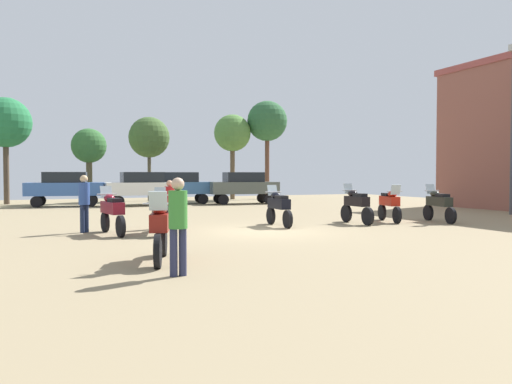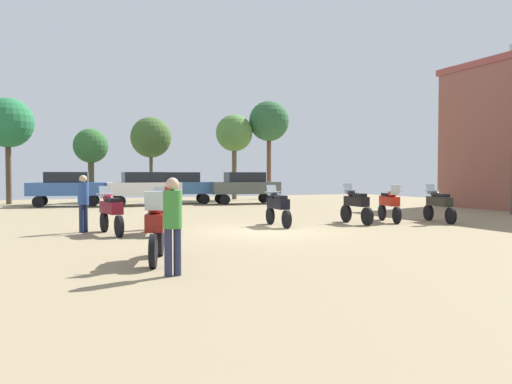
{
  "view_description": "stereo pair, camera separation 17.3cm",
  "coord_description": "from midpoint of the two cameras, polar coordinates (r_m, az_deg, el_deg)",
  "views": [
    {
      "loc": [
        -6.71,
        -14.88,
        1.85
      ],
      "look_at": [
        1.79,
        4.77,
        1.13
      ],
      "focal_mm": 35.45,
      "sensor_mm": 36.0,
      "label": 1
    },
    {
      "loc": [
        -6.55,
        -14.95,
        1.85
      ],
      "look_at": [
        1.79,
        4.77,
        1.13
      ],
      "focal_mm": 35.45,
      "sensor_mm": 36.0,
      "label": 2
    }
  ],
  "objects": [
    {
      "name": "tree_3",
      "position": [
        36.68,
        -12.1,
        6.02
      ],
      "size": [
        2.87,
        2.87,
        5.93
      ],
      "color": "brown",
      "rests_on": "ground"
    },
    {
      "name": "motorcycle_3",
      "position": [
        20.78,
        19.69,
        -1.24
      ],
      "size": [
        0.75,
        2.2,
        1.46
      ],
      "rotation": [
        0.0,
        0.0,
        -0.22
      ],
      "color": "black",
      "rests_on": "ground"
    },
    {
      "name": "tree_2",
      "position": [
        35.31,
        -26.55,
        6.96
      ],
      "size": [
        3.11,
        3.11,
        6.65
      ],
      "color": "brown",
      "rests_on": "ground"
    },
    {
      "name": "motorcycle_8",
      "position": [
        20.39,
        14.6,
        -1.24
      ],
      "size": [
        0.8,
        2.09,
        1.47
      ],
      "rotation": [
        0.0,
        0.0,
        2.86
      ],
      "color": "black",
      "rests_on": "ground"
    },
    {
      "name": "car_2",
      "position": [
        32.07,
        -1.59,
        0.75
      ],
      "size": [
        4.47,
        2.27,
        2.0
      ],
      "rotation": [
        0.0,
        0.0,
        1.46
      ],
      "color": "black",
      "rests_on": "ground"
    },
    {
      "name": "car_3",
      "position": [
        31.38,
        -20.87,
        0.6
      ],
      "size": [
        4.51,
        2.38,
        2.0
      ],
      "rotation": [
        0.0,
        0.0,
        1.43
      ],
      "color": "black",
      "rests_on": "ground"
    },
    {
      "name": "car_5",
      "position": [
        30.88,
        -12.89,
        0.66
      ],
      "size": [
        4.32,
        1.84,
        2.0
      ],
      "rotation": [
        0.0,
        0.0,
        1.56
      ],
      "color": "black",
      "rests_on": "ground"
    },
    {
      "name": "motorcycle_6",
      "position": [
        16.14,
        -16.23,
        -2.04
      ],
      "size": [
        0.68,
        2.28,
        1.48
      ],
      "rotation": [
        0.0,
        0.0,
        0.15
      ],
      "color": "black",
      "rests_on": "ground"
    },
    {
      "name": "person_3",
      "position": [
        17.57,
        -10.0,
        -0.93
      ],
      "size": [
        0.47,
        0.47,
        1.65
      ],
      "rotation": [
        0.0,
        0.0,
        2.19
      ],
      "color": "#2E2D45",
      "rests_on": "ground"
    },
    {
      "name": "motorcycle_7",
      "position": [
        15.97,
        -11.17,
        -2.13
      ],
      "size": [
        0.81,
        2.2,
        1.43
      ],
      "rotation": [
        0.0,
        0.0,
        -0.27
      ],
      "color": "black",
      "rests_on": "ground"
    },
    {
      "name": "tree_6",
      "position": [
        38.26,
        -2.81,
        6.57
      ],
      "size": [
        2.77,
        2.77,
        6.38
      ],
      "color": "brown",
      "rests_on": "ground"
    },
    {
      "name": "person_1",
      "position": [
        9.23,
        -9.32,
        -2.96
      ],
      "size": [
        0.35,
        0.35,
        1.78
      ],
      "rotation": [
        0.0,
        0.0,
        3.18
      ],
      "color": "#272B49",
      "rests_on": "ground"
    },
    {
      "name": "motorcycle_5",
      "position": [
        18.05,
        2.29,
        -1.6
      ],
      "size": [
        0.62,
        2.16,
        1.46
      ],
      "rotation": [
        0.0,
        0.0,
        -0.05
      ],
      "color": "black",
      "rests_on": "ground"
    },
    {
      "name": "ground_plane",
      "position": [
        16.42,
        0.57,
        -4.49
      ],
      "size": [
        44.0,
        52.0,
        0.02
      ],
      "color": "#907E5D"
    },
    {
      "name": "person_2",
      "position": [
        16.91,
        -19.1,
        -0.73
      ],
      "size": [
        0.48,
        0.48,
        1.83
      ],
      "rotation": [
        0.0,
        0.0,
        0.66
      ],
      "color": "#1E2A49",
      "rests_on": "ground"
    },
    {
      "name": "tree_1",
      "position": [
        34.73,
        -18.47,
        4.84
      ],
      "size": [
        2.24,
        2.24,
        4.86
      ],
      "color": "#4E472D",
      "rests_on": "ground"
    },
    {
      "name": "car_4",
      "position": [
        32.29,
        -8.9,
        0.74
      ],
      "size": [
        4.51,
        2.39,
        2.0
      ],
      "rotation": [
        0.0,
        0.0,
        1.43
      ],
      "color": "black",
      "rests_on": "ground"
    },
    {
      "name": "motorcycle_9",
      "position": [
        19.34,
        10.99,
        -1.35
      ],
      "size": [
        0.62,
        2.12,
        1.5
      ],
      "rotation": [
        0.0,
        0.0,
        -0.03
      ],
      "color": "black",
      "rests_on": "ground"
    },
    {
      "name": "tree_8",
      "position": [
        38.86,
        1.14,
        7.91
      ],
      "size": [
        3.05,
        3.05,
        7.47
      ],
      "color": "brown",
      "rests_on": "ground"
    },
    {
      "name": "motorcycle_1",
      "position": [
        10.8,
        -11.16,
        -3.88
      ],
      "size": [
        0.84,
        2.14,
        1.51
      ],
      "rotation": [
        0.0,
        0.0,
        2.84
      ],
      "color": "black",
      "rests_on": "ground"
    }
  ]
}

